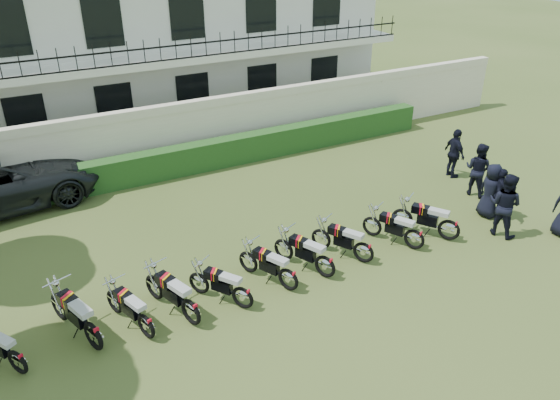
{
  "coord_description": "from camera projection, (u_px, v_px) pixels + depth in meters",
  "views": [
    {
      "loc": [
        -5.3,
        -9.75,
        8.02
      ],
      "look_at": [
        0.93,
        1.81,
        1.18
      ],
      "focal_mm": 35.0,
      "sensor_mm": 36.0,
      "label": 1
    }
  ],
  "objects": [
    {
      "name": "building",
      "position": [
        123.0,
        33.0,
        22.73
      ],
      "size": [
        20.4,
        9.6,
        7.4
      ],
      "color": "silver",
      "rests_on": "ground"
    },
    {
      "name": "motorcycle_5",
      "position": [
        288.0,
        274.0,
        12.96
      ],
      "size": [
        0.89,
        1.69,
        0.99
      ],
      "rotation": [
        0.0,
        0.0,
        0.43
      ],
      "color": "black",
      "rests_on": "ground"
    },
    {
      "name": "motorcycle_6",
      "position": [
        325.0,
        261.0,
        13.43
      ],
      "size": [
        0.91,
        1.75,
        1.02
      ],
      "rotation": [
        0.0,
        0.0,
        0.43
      ],
      "color": "black",
      "rests_on": "ground"
    },
    {
      "name": "motorcycle_8",
      "position": [
        415.0,
        235.0,
        14.58
      ],
      "size": [
        0.94,
        1.66,
        0.99
      ],
      "rotation": [
        0.0,
        0.0,
        0.48
      ],
      "color": "black",
      "rests_on": "ground"
    },
    {
      "name": "officer_1",
      "position": [
        505.0,
        205.0,
        15.1
      ],
      "size": [
        0.96,
        1.08,
        1.86
      ],
      "primitive_type": "imported",
      "rotation": [
        0.0,
        0.0,
        1.9
      ],
      "color": "black",
      "rests_on": "ground"
    },
    {
      "name": "officer_5",
      "position": [
        455.0,
        153.0,
        18.54
      ],
      "size": [
        0.58,
        1.07,
        1.73
      ],
      "primitive_type": "imported",
      "rotation": [
        0.0,
        0.0,
        1.41
      ],
      "color": "black",
      "rests_on": "ground"
    },
    {
      "name": "motorcycle_2",
      "position": [
        146.0,
        321.0,
        11.48
      ],
      "size": [
        0.75,
        1.73,
        0.98
      ],
      "rotation": [
        0.0,
        0.0,
        0.33
      ],
      "color": "black",
      "rests_on": "ground"
    },
    {
      "name": "ground",
      "position": [
        282.0,
        280.0,
        13.55
      ],
      "size": [
        100.0,
        100.0,
        0.0
      ],
      "primitive_type": "plane",
      "color": "#425522",
      "rests_on": "ground"
    },
    {
      "name": "officer_4",
      "position": [
        478.0,
        169.0,
        17.34
      ],
      "size": [
        0.88,
        1.01,
        1.75
      ],
      "primitive_type": "imported",
      "rotation": [
        0.0,
        0.0,
        1.87
      ],
      "color": "black",
      "rests_on": "ground"
    },
    {
      "name": "hedge",
      "position": [
        210.0,
        155.0,
        19.36
      ],
      "size": [
        18.0,
        0.6,
        1.0
      ],
      "primitive_type": "cube",
      "color": "#204619",
      "rests_on": "ground"
    },
    {
      "name": "motorcycle_3",
      "position": [
        190.0,
        306.0,
        11.84
      ],
      "size": [
        0.83,
        1.89,
        1.07
      ],
      "rotation": [
        0.0,
        0.0,
        0.33
      ],
      "color": "black",
      "rests_on": "ground"
    },
    {
      "name": "motorcycle_7",
      "position": [
        364.0,
        248.0,
        14.01
      ],
      "size": [
        0.97,
        1.64,
        1.0
      ],
      "rotation": [
        0.0,
        0.0,
        0.51
      ],
      "color": "black",
      "rests_on": "ground"
    },
    {
      "name": "motorcycle_0",
      "position": [
        16.0,
        357.0,
        10.57
      ],
      "size": [
        0.98,
        1.5,
        0.94
      ],
      "rotation": [
        0.0,
        0.0,
        0.56
      ],
      "color": "black",
      "rests_on": "ground"
    },
    {
      "name": "officer_3",
      "position": [
        491.0,
        191.0,
        16.08
      ],
      "size": [
        0.56,
        0.84,
        1.68
      ],
      "primitive_type": "imported",
      "rotation": [
        0.0,
        0.0,
        1.54
      ],
      "color": "black",
      "rests_on": "ground"
    },
    {
      "name": "motorcycle_9",
      "position": [
        450.0,
        225.0,
        14.98
      ],
      "size": [
        1.13,
        1.69,
        1.06
      ],
      "rotation": [
        0.0,
        0.0,
        0.57
      ],
      "color": "black",
      "rests_on": "ground"
    },
    {
      "name": "officer_2",
      "position": [
        499.0,
        194.0,
        15.96
      ],
      "size": [
        0.46,
        0.96,
        1.6
      ],
      "primitive_type": "imported",
      "rotation": [
        0.0,
        0.0,
        1.49
      ],
      "color": "black",
      "rests_on": "ground"
    },
    {
      "name": "motorcycle_4",
      "position": [
        243.0,
        293.0,
        12.36
      ],
      "size": [
        1.06,
        1.52,
        0.96
      ],
      "rotation": [
        0.0,
        0.0,
        0.59
      ],
      "color": "black",
      "rests_on": "ground"
    },
    {
      "name": "perimeter_wall",
      "position": [
        174.0,
        135.0,
        19.25
      ],
      "size": [
        30.0,
        0.35,
        2.3
      ],
      "color": "#EDE2C7",
      "rests_on": "ground"
    },
    {
      "name": "motorcycle_1",
      "position": [
        92.0,
        330.0,
        11.14
      ],
      "size": [
        0.87,
        1.98,
        1.12
      ],
      "rotation": [
        0.0,
        0.0,
        0.34
      ],
      "color": "black",
      "rests_on": "ground"
    }
  ]
}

